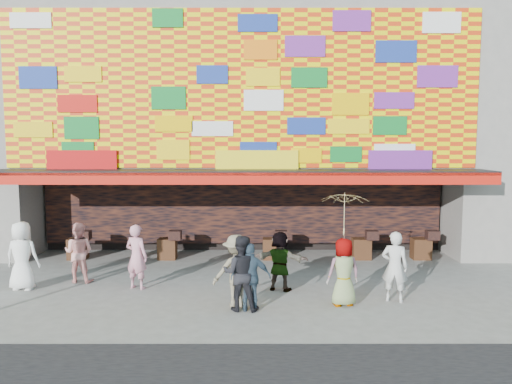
# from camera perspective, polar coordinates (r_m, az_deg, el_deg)

# --- Properties ---
(ground) EXTENTS (90.00, 90.00, 0.00)m
(ground) POSITION_cam_1_polar(r_m,az_deg,el_deg) (12.45, -2.20, -12.58)
(ground) COLOR slate
(ground) RESTS_ON ground
(shop_building) EXTENTS (15.20, 9.40, 10.00)m
(shop_building) POSITION_cam_1_polar(r_m,az_deg,el_deg) (20.03, -1.38, 9.54)
(shop_building) COLOR gray
(shop_building) RESTS_ON ground
(ped_a) EXTENTS (0.94, 0.66, 1.83)m
(ped_a) POSITION_cam_1_polar(r_m,az_deg,el_deg) (14.66, -25.17, -6.61)
(ped_a) COLOR white
(ped_a) RESTS_ON ground
(ped_b) EXTENTS (0.74, 0.62, 1.74)m
(ped_b) POSITION_cam_1_polar(r_m,az_deg,el_deg) (13.77, -13.49, -7.19)
(ped_b) COLOR pink
(ped_b) RESTS_ON ground
(ped_c) EXTENTS (0.92, 0.75, 1.77)m
(ped_c) POSITION_cam_1_polar(r_m,az_deg,el_deg) (11.74, -1.74, -9.23)
(ped_c) COLOR black
(ped_c) RESTS_ON ground
(ped_d) EXTENTS (1.24, 0.89, 1.73)m
(ped_d) POSITION_cam_1_polar(r_m,az_deg,el_deg) (11.98, -2.27, -9.00)
(ped_d) COLOR #7D745B
(ped_d) RESTS_ON ground
(ped_e) EXTENTS (0.95, 0.43, 1.59)m
(ped_e) POSITION_cam_1_polar(r_m,az_deg,el_deg) (11.71, -0.61, -9.70)
(ped_e) COLOR #364B5F
(ped_e) RESTS_ON ground
(ped_f) EXTENTS (1.54, 0.94, 1.58)m
(ped_f) POSITION_cam_1_polar(r_m,az_deg,el_deg) (13.27, 2.76, -7.88)
(ped_f) COLOR gray
(ped_f) RESTS_ON ground
(ped_g) EXTENTS (0.89, 0.67, 1.64)m
(ped_g) POSITION_cam_1_polar(r_m,az_deg,el_deg) (12.25, 9.98, -8.99)
(ped_g) COLOR gray
(ped_g) RESTS_ON ground
(ped_h) EXTENTS (0.74, 0.62, 1.74)m
(ped_h) POSITION_cam_1_polar(r_m,az_deg,el_deg) (12.81, 15.57, -8.21)
(ped_h) COLOR silver
(ped_h) RESTS_ON ground
(ped_i) EXTENTS (0.87, 0.71, 1.68)m
(ped_i) POSITION_cam_1_polar(r_m,az_deg,el_deg) (14.86, -19.61, -6.52)
(ped_i) COLOR pink
(ped_i) RESTS_ON ground
(parasol) EXTENTS (1.21, 1.23, 1.98)m
(parasol) POSITION_cam_1_polar(r_m,az_deg,el_deg) (11.97, 10.09, -2.50)
(parasol) COLOR #D9C989
(parasol) RESTS_ON ground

